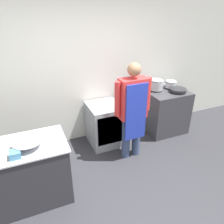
% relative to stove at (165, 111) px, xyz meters
% --- Properties ---
extents(ground_plane, '(14.00, 14.00, 0.00)m').
position_rel_stove_xyz_m(ground_plane, '(-1.48, -1.57, -0.44)').
color(ground_plane, '#2D2D33').
extents(wall_back, '(8.00, 0.05, 2.70)m').
position_rel_stove_xyz_m(wall_back, '(-1.48, 0.42, 0.91)').
color(wall_back, silver).
rests_on(wall_back, ground_plane).
extents(prep_counter, '(1.16, 0.69, 0.86)m').
position_rel_stove_xyz_m(prep_counter, '(-2.78, -0.82, -0.01)').
color(prep_counter, '#2D2D33').
rests_on(prep_counter, ground_plane).
extents(stove, '(0.81, 0.69, 0.89)m').
position_rel_stove_xyz_m(stove, '(0.00, 0.00, 0.00)').
color(stove, '#38383D').
rests_on(stove, ground_plane).
extents(fridge_unit, '(0.57, 0.64, 0.78)m').
position_rel_stove_xyz_m(fridge_unit, '(-1.32, 0.05, -0.05)').
color(fridge_unit, '#93999E').
rests_on(fridge_unit, ground_plane).
extents(person_cook, '(0.63, 0.24, 1.66)m').
position_rel_stove_xyz_m(person_cook, '(-1.04, -0.51, 0.50)').
color(person_cook, '#38476B').
rests_on(person_cook, ground_plane).
extents(mixing_bowl, '(0.36, 0.36, 0.09)m').
position_rel_stove_xyz_m(mixing_bowl, '(-2.67, -0.88, 0.47)').
color(mixing_bowl, '#B2B5BC').
rests_on(mixing_bowl, prep_counter).
extents(plastic_tub, '(0.12, 0.12, 0.08)m').
position_rel_stove_xyz_m(plastic_tub, '(-2.81, -1.02, 0.46)').
color(plastic_tub, teal).
rests_on(plastic_tub, prep_counter).
extents(stock_pot, '(0.26, 0.26, 0.22)m').
position_rel_stove_xyz_m(stock_pot, '(-0.18, 0.12, 0.56)').
color(stock_pot, '#B2B5BC').
rests_on(stock_pot, stove).
extents(saute_pan, '(0.32, 0.32, 0.05)m').
position_rel_stove_xyz_m(saute_pan, '(0.16, -0.12, 0.48)').
color(saute_pan, '#262628').
rests_on(saute_pan, stove).
extents(sauce_pot, '(0.22, 0.22, 0.15)m').
position_rel_stove_xyz_m(sauce_pot, '(0.16, 0.12, 0.53)').
color(sauce_pot, '#B2B5BC').
rests_on(sauce_pot, stove).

